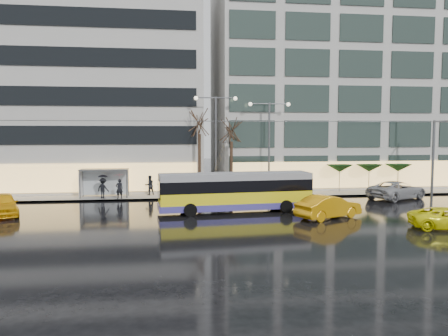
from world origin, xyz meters
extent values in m
plane|color=black|center=(0.00, 0.00, 0.00)|extent=(140.00, 140.00, 0.00)
cube|color=gray|center=(2.00, 14.00, 0.07)|extent=(80.00, 10.00, 0.15)
cube|color=slate|center=(2.00, 9.05, 0.07)|extent=(80.00, 0.10, 0.15)
cube|color=#ACAAA4|center=(-16.00, 19.00, 11.15)|extent=(34.00, 14.00, 22.00)
cube|color=#ACAAA4|center=(19.00, 19.00, 12.65)|extent=(32.00, 14.00, 25.00)
cube|color=yellow|center=(2.57, 2.66, 0.98)|extent=(11.38, 3.34, 1.40)
cube|color=#413B93|center=(2.57, 2.66, 0.51)|extent=(11.42, 3.38, 0.47)
cube|color=black|center=(2.57, 2.66, 2.01)|extent=(11.40, 3.36, 0.84)
cube|color=gray|center=(2.57, 2.66, 2.66)|extent=(11.38, 3.34, 0.47)
cube|color=black|center=(8.19, 3.17, 1.87)|extent=(0.25, 2.15, 1.21)
cube|color=black|center=(-3.04, 2.15, 1.87)|extent=(0.25, 2.15, 1.21)
cylinder|color=black|center=(6.01, 4.15, 0.47)|extent=(0.96, 0.41, 0.93)
cylinder|color=black|center=(6.22, 1.82, 0.47)|extent=(0.96, 0.41, 0.93)
cylinder|color=black|center=(-1.07, 3.50, 0.47)|extent=(0.96, 0.41, 0.93)
cylinder|color=black|center=(-0.86, 1.18, 0.47)|extent=(0.96, 0.41, 0.93)
cylinder|color=#595B60|center=(1.56, 3.46, 4.02)|extent=(0.37, 3.47, 2.46)
cylinder|color=#595B60|center=(1.52, 3.93, 4.02)|extent=(0.37, 3.47, 2.46)
cylinder|color=#595B60|center=(22.00, 8.50, 3.50)|extent=(0.24, 0.24, 7.00)
cylinder|color=#595B60|center=(1.00, 5.75, 6.80)|extent=(42.00, 0.04, 0.04)
cylinder|color=#595B60|center=(1.00, 6.25, 6.80)|extent=(42.00, 0.04, 0.04)
cube|color=#595B60|center=(-8.00, 10.50, 2.60)|extent=(4.20, 1.60, 0.12)
cube|color=silver|center=(-8.00, 11.20, 1.35)|extent=(4.00, 0.05, 2.20)
cube|color=white|center=(-10.05, 10.50, 1.35)|extent=(0.10, 1.40, 2.20)
cylinder|color=#595B60|center=(-10.00, 9.80, 1.35)|extent=(0.10, 0.10, 2.40)
cylinder|color=#595B60|center=(-10.00, 11.20, 1.35)|extent=(0.10, 0.10, 2.40)
cylinder|color=#595B60|center=(-6.00, 9.80, 1.35)|extent=(0.10, 0.10, 2.40)
cylinder|color=#595B60|center=(-6.00, 11.20, 1.35)|extent=(0.10, 0.10, 2.40)
cylinder|color=#595B60|center=(2.00, 10.80, 4.65)|extent=(0.18, 0.18, 9.00)
cylinder|color=#595B60|center=(1.10, 10.80, 9.05)|extent=(1.80, 0.10, 0.10)
cylinder|color=#595B60|center=(2.90, 10.80, 9.05)|extent=(1.80, 0.10, 0.10)
sphere|color=#FFF2CC|center=(0.20, 10.80, 9.00)|extent=(0.36, 0.36, 0.36)
sphere|color=#FFF2CC|center=(3.80, 10.80, 9.00)|extent=(0.36, 0.36, 0.36)
cylinder|color=#595B60|center=(7.00, 10.80, 4.40)|extent=(0.18, 0.18, 8.50)
cylinder|color=#595B60|center=(6.10, 10.80, 8.55)|extent=(1.80, 0.10, 0.10)
cylinder|color=#595B60|center=(7.90, 10.80, 8.55)|extent=(1.80, 0.10, 0.10)
sphere|color=#FFF2CC|center=(5.20, 10.80, 8.50)|extent=(0.36, 0.36, 0.36)
sphere|color=#FFF2CC|center=(8.80, 10.80, 8.50)|extent=(0.36, 0.36, 0.36)
cylinder|color=black|center=(0.50, 11.00, 2.95)|extent=(0.28, 0.28, 5.60)
cylinder|color=black|center=(3.50, 11.20, 2.60)|extent=(0.28, 0.28, 4.90)
cylinder|color=#595B60|center=(14.00, 11.00, 1.25)|extent=(0.06, 0.06, 2.20)
cone|color=black|center=(14.00, 11.00, 2.45)|extent=(2.50, 2.50, 0.70)
cylinder|color=#595B60|center=(17.00, 11.00, 1.25)|extent=(0.06, 0.06, 2.20)
cone|color=black|center=(17.00, 11.00, 2.45)|extent=(2.50, 2.50, 0.70)
cylinder|color=#595B60|center=(20.00, 11.00, 1.25)|extent=(0.06, 0.06, 2.20)
cone|color=black|center=(20.00, 11.00, 2.45)|extent=(2.50, 2.50, 0.70)
imported|color=#F4AF0C|center=(-14.03, 3.24, 0.81)|extent=(3.57, 5.16, 1.63)
imported|color=orange|center=(8.54, -0.57, 0.80)|extent=(5.14, 3.59, 1.61)
imported|color=#9FA0A4|center=(17.71, 6.98, 0.80)|extent=(6.34, 4.88, 1.60)
imported|color=black|center=(-6.60, 9.40, 1.02)|extent=(0.74, 0.62, 1.73)
imported|color=#E84D64|center=(-6.60, 9.40, 1.90)|extent=(1.25, 1.26, 0.88)
imported|color=black|center=(-4.09, 11.36, 1.05)|extent=(1.08, 0.97, 1.80)
imported|color=black|center=(-8.02, 9.71, 1.04)|extent=(1.33, 1.16, 1.78)
imported|color=black|center=(-8.02, 9.71, 1.90)|extent=(1.12, 1.12, 0.72)
camera|label=1|loc=(-2.35, -29.05, 5.88)|focal=35.00mm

